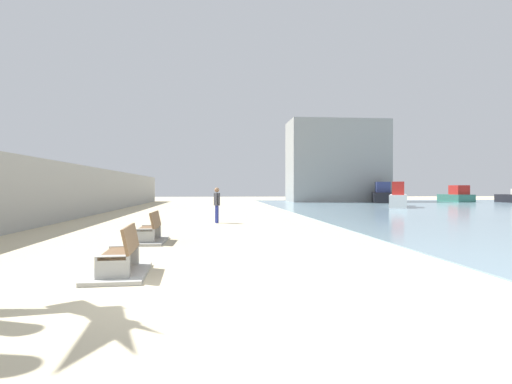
{
  "coord_description": "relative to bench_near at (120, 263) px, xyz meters",
  "views": [
    {
      "loc": [
        0.58,
        -7.09,
        1.74
      ],
      "look_at": [
        2.67,
        14.76,
        1.53
      ],
      "focal_mm": 30.53,
      "sensor_mm": 36.0,
      "label": 1
    }
  ],
  "objects": [
    {
      "name": "harbor_building",
      "position": [
        17.08,
        44.24,
        4.78
      ],
      "size": [
        12.0,
        6.0,
        10.03
      ],
      "primitive_type": "cube",
      "color": "gray",
      "rests_on": "ground"
    },
    {
      "name": "bench_near",
      "position": [
        0.0,
        0.0,
        0.0
      ],
      "size": [
        1.21,
        2.16,
        0.98
      ],
      "color": "#9E9E99",
      "rests_on": "ground"
    },
    {
      "name": "seawall",
      "position": [
        -6.21,
        16.24,
        1.3
      ],
      "size": [
        0.8,
        64.0,
        3.07
      ],
      "primitive_type": "cube",
      "color": "#9E9E99",
      "rests_on": "ground"
    },
    {
      "name": "bench_far",
      "position": [
        -0.21,
        5.26,
        0.0
      ],
      "size": [
        1.12,
        2.11,
        0.98
      ],
      "color": "#9E9E99",
      "rests_on": "ground"
    },
    {
      "name": "boat_far_right",
      "position": [
        31.27,
        41.57,
        0.53
      ],
      "size": [
        2.3,
        4.79,
        2.01
      ],
      "color": "#337060",
      "rests_on": "water_bay"
    },
    {
      "name": "person_walking",
      "position": [
        1.98,
        12.61,
        0.8
      ],
      "size": [
        0.31,
        0.48,
        1.75
      ],
      "color": "navy",
      "rests_on": "ground"
    },
    {
      "name": "boat_nearest",
      "position": [
        18.19,
        28.49,
        0.62
      ],
      "size": [
        4.06,
        6.76,
        2.23
      ],
      "color": "white",
      "rests_on": "water_bay"
    },
    {
      "name": "boat_mid_bay",
      "position": [
        21.2,
        39.86,
        0.68
      ],
      "size": [
        3.63,
        5.88,
        2.38
      ],
      "color": "black",
      "rests_on": "water_bay"
    },
    {
      "name": "ground_plane",
      "position": [
        1.29,
        16.24,
        -0.23
      ],
      "size": [
        120.0,
        120.0,
        0.0
      ],
      "primitive_type": "plane",
      "color": "#C6B793"
    }
  ]
}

